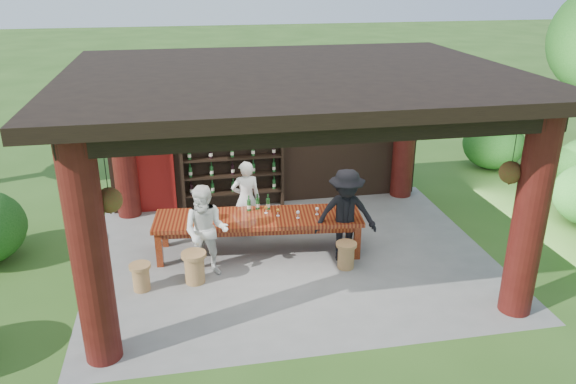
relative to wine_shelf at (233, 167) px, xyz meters
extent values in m
plane|color=#2D5119|center=(0.86, -2.45, -0.99)|extent=(90.00, 90.00, 0.00)
cube|color=slate|center=(0.86, -2.45, -1.04)|extent=(7.40, 5.90, 0.10)
cube|color=black|center=(0.86, 0.30, 0.66)|extent=(7.00, 0.18, 3.30)
cube|color=maroon|center=(-1.74, 0.20, 0.01)|extent=(0.95, 0.06, 2.00)
cylinder|color=#380C0A|center=(-2.29, -4.85, 0.66)|extent=(0.50, 0.50, 3.30)
cylinder|color=#380C0A|center=(4.01, -4.85, 0.66)|extent=(0.50, 0.50, 3.30)
cylinder|color=#380C0A|center=(-2.29, 0.10, 0.66)|extent=(0.50, 0.50, 3.30)
cylinder|color=#380C0A|center=(4.01, 0.10, 0.66)|extent=(0.50, 0.50, 3.30)
cube|color=black|center=(0.86, -4.85, 2.16)|extent=(6.70, 0.35, 0.35)
cube|color=black|center=(-2.29, -2.45, 2.16)|extent=(0.30, 5.20, 0.30)
cube|color=black|center=(4.01, -2.45, 2.16)|extent=(0.30, 5.20, 0.30)
cube|color=black|center=(0.86, -2.45, 2.41)|extent=(7.50, 6.00, 0.20)
cylinder|color=black|center=(-1.99, -4.65, 1.63)|extent=(0.01, 0.01, 0.75)
cone|color=black|center=(-1.99, -4.65, 1.18)|extent=(0.32, 0.32, 0.18)
sphere|color=#1E5919|center=(-1.99, -4.65, 1.29)|extent=(0.34, 0.34, 0.34)
cylinder|color=black|center=(3.71, -4.65, 1.63)|extent=(0.01, 0.01, 0.75)
cone|color=black|center=(3.71, -4.65, 1.18)|extent=(0.32, 0.32, 0.18)
sphere|color=#1E5919|center=(3.71, -4.65, 1.29)|extent=(0.34, 0.34, 0.34)
cube|color=#51140B|center=(0.27, -2.17, -0.28)|extent=(3.95, 1.39, 0.08)
cube|color=#51140B|center=(0.27, -2.17, -0.38)|extent=(3.74, 1.22, 0.12)
cube|color=#51140B|center=(-1.58, -2.38, -0.66)|extent=(0.13, 0.13, 0.67)
cube|color=#51140B|center=(2.03, -2.75, -0.66)|extent=(0.13, 0.13, 0.67)
cube|color=#51140B|center=(-1.50, -1.59, -0.66)|extent=(0.13, 0.13, 0.67)
cube|color=#51140B|center=(2.11, -1.96, -0.66)|extent=(0.13, 0.13, 0.67)
cylinder|color=olive|center=(-0.97, -3.06, -0.74)|extent=(0.34, 0.34, 0.50)
cylinder|color=olive|center=(-0.97, -3.06, -0.46)|extent=(0.43, 0.43, 0.07)
cylinder|color=olive|center=(1.73, -3.06, -0.78)|extent=(0.30, 0.30, 0.44)
cylinder|color=olive|center=(1.73, -3.06, -0.53)|extent=(0.38, 0.38, 0.06)
cylinder|color=olive|center=(-1.87, -3.14, -0.78)|extent=(0.29, 0.29, 0.42)
cylinder|color=olive|center=(-1.87, -3.14, -0.54)|extent=(0.36, 0.36, 0.06)
imported|color=silver|center=(0.13, -1.39, -0.20)|extent=(0.60, 0.41, 1.58)
imported|color=silver|center=(-0.73, -2.80, -0.16)|extent=(0.94, 0.82, 1.67)
imported|color=black|center=(1.80, -2.71, -0.11)|extent=(1.22, 0.80, 1.76)
cube|color=#BF6672|center=(-0.60, -2.10, -0.17)|extent=(0.28, 0.21, 0.14)
ellipsoid|color=#194C14|center=(7.13, 1.49, -0.42)|extent=(1.60, 1.60, 1.36)
camera|label=1|loc=(-0.95, -11.67, 4.11)|focal=35.00mm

